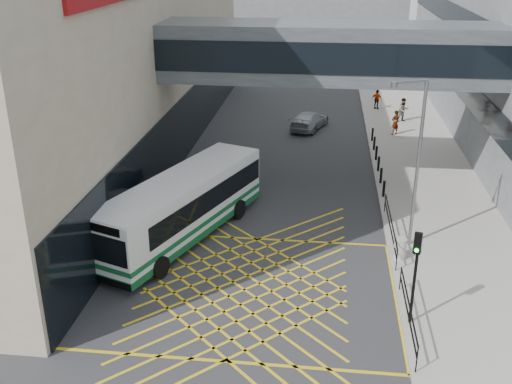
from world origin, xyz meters
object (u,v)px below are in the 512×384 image
(car_dark, at_px, (207,185))
(pedestrian_a, at_px, (395,123))
(car_silver, at_px, (309,120))
(car_white, at_px, (172,206))
(pedestrian_c, at_px, (377,99))
(pedestrian_b, at_px, (403,110))
(bus, at_px, (184,205))
(street_lamp, at_px, (415,155))
(traffic_light, at_px, (416,265))
(litter_bin, at_px, (400,249))

(car_dark, height_order, pedestrian_a, pedestrian_a)
(car_dark, relative_size, car_silver, 0.98)
(car_white, distance_m, pedestrian_a, 19.82)
(car_dark, bearing_deg, pedestrian_c, -127.90)
(pedestrian_b, bearing_deg, car_silver, 172.69)
(pedestrian_a, bearing_deg, car_silver, -49.88)
(bus, relative_size, street_lamp, 1.45)
(traffic_light, height_order, pedestrian_a, traffic_light)
(bus, xyz_separation_m, car_white, (-1.08, 1.89, -0.90))
(pedestrian_c, bearing_deg, street_lamp, 120.96)
(car_white, relative_size, pedestrian_c, 2.88)
(bus, relative_size, car_white, 2.42)
(car_silver, bearing_deg, pedestrian_b, -144.46)
(bus, relative_size, pedestrian_a, 6.23)
(bus, distance_m, car_white, 2.35)
(car_white, relative_size, pedestrian_b, 2.51)
(street_lamp, height_order, litter_bin, street_lamp)
(pedestrian_a, xyz_separation_m, pedestrian_b, (0.95, 3.51, 0.02))
(street_lamp, relative_size, pedestrian_a, 4.30)
(bus, xyz_separation_m, car_silver, (5.20, 18.59, -0.92))
(car_white, bearing_deg, litter_bin, 176.08)
(car_white, height_order, traffic_light, traffic_light)
(street_lamp, distance_m, pedestrian_b, 21.07)
(traffic_light, xyz_separation_m, litter_bin, (0.14, 4.89, -1.94))
(car_silver, xyz_separation_m, traffic_light, (4.48, -24.74, 1.87))
(car_silver, distance_m, pedestrian_a, 6.27)
(car_white, height_order, pedestrian_b, pedestrian_b)
(car_silver, height_order, pedestrian_b, pedestrian_b)
(car_silver, distance_m, pedestrian_b, 7.44)
(traffic_light, bearing_deg, car_white, 161.67)
(car_silver, distance_m, street_lamp, 19.50)
(pedestrian_c, bearing_deg, car_white, 94.38)
(car_dark, relative_size, street_lamp, 0.58)
(car_white, bearing_deg, street_lamp, -176.58)
(bus, height_order, traffic_light, traffic_light)
(pedestrian_c, bearing_deg, traffic_light, 120.01)
(car_silver, xyz_separation_m, pedestrian_c, (5.35, 5.87, 0.25))
(car_silver, height_order, pedestrian_c, pedestrian_c)
(car_dark, bearing_deg, car_silver, -120.18)
(street_lamp, distance_m, pedestrian_c, 24.57)
(car_silver, distance_m, litter_bin, 20.38)
(car_silver, bearing_deg, street_lamp, 123.27)
(street_lamp, bearing_deg, car_silver, 81.18)
(street_lamp, relative_size, pedestrian_b, 4.19)
(bus, xyz_separation_m, pedestrian_c, (10.55, 24.46, -0.67))
(traffic_light, distance_m, pedestrian_c, 30.66)
(bus, height_order, litter_bin, bus)
(bus, relative_size, litter_bin, 11.59)
(bus, relative_size, pedestrian_c, 6.95)
(traffic_light, bearing_deg, car_silver, 118.70)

